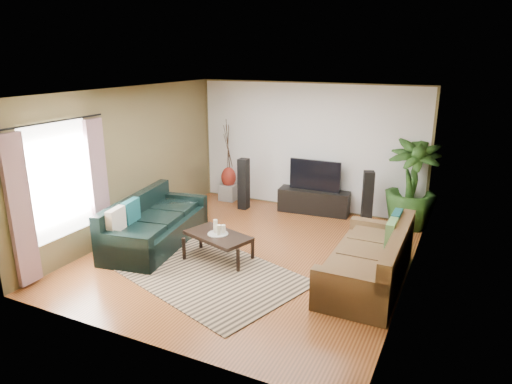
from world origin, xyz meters
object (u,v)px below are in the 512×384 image
Objects in this scene: vase at (229,177)px; sofa_left at (156,221)px; sofa_right at (367,256)px; speaker_right at (367,199)px; side_table at (166,210)px; potted_plant at (412,184)px; speaker_left at (244,184)px; coffee_table at (218,247)px; pedestal at (229,192)px; television at (315,175)px; tv_stand at (314,201)px.

sofa_left is at bearing -88.27° from vase.
speaker_right is (-0.53, 2.36, 0.12)m from sofa_right.
speaker_right is 4.00m from side_table.
speaker_left is at bearing -173.09° from potted_plant.
potted_plant reaches higher than sofa_right.
coffee_table is 2.95× the size of pedestal.
side_table is at bearing -103.07° from vase.
television reaches higher than pedestal.
vase is at bearing 133.58° from coffee_table.
vase is (-2.07, 0.00, -0.28)m from television.
television is (0.66, 2.90, 0.60)m from coffee_table.
television is at bearing -44.54° from sofa_left.
tv_stand is at bearing 0.00° from television.
speaker_left reaches higher than pedestal.
potted_plant reaches higher than speaker_right.
potted_plant reaches higher than vase.
side_table is (-0.43, -1.84, 0.07)m from pedestal.
television reaches higher than sofa_right.
speaker_right reaches higher than sofa_right.
speaker_left is 2.65m from speaker_right.
television is at bearing 0.00° from vase.
television reaches higher than speaker_left.
sofa_right is at bearing -62.18° from tv_stand.
speaker_left is 0.82m from pedestal.
pedestal is (-2.07, 0.00, -0.64)m from television.
sofa_right is 2.05× the size of television.
sofa_left is 6.33× the size of pedestal.
coffee_table is at bearing -73.25° from speaker_left.
side_table reaches higher than pedestal.
pedestal is at bearing -125.07° from sofa_right.
vase is at bearing 174.89° from tv_stand.
vase is (0.00, 0.00, 0.35)m from pedestal.
speaker_left reaches higher than sofa_left.
potted_plant is at bearing 0.00° from television.
potted_plant is (1.94, 0.00, 0.62)m from tv_stand.
sofa_left reaches higher than tv_stand.
tv_stand is 3.10m from side_table.
television is at bearing 14.59° from speaker_left.
pedestal is 0.71× the size of side_table.
television is (-1.70, 2.63, 0.39)m from sofa_right.
side_table is at bearing -176.25° from speaker_right.
television is 0.63× the size of potted_plant.
speaker_right reaches higher than vase.
speaker_left is (-3.17, 2.22, 0.13)m from sofa_right.
vase reaches higher than tv_stand.
sofa_left reaches higher than side_table.
speaker_right is 0.63× the size of potted_plant.
coffee_table is 2.10× the size of side_table.
side_table is (-2.49, -1.84, -0.56)m from television.
sofa_left is at bearing -166.56° from coffee_table.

